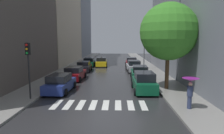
% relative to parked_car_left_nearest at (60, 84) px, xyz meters
% --- Properties ---
extents(ground_plane, '(28.00, 72.00, 0.04)m').
position_rel_parked_car_left_nearest_xyz_m(ground_plane, '(3.92, 18.11, -0.78)').
color(ground_plane, '#28282B').
extents(sidewalk_left, '(3.00, 72.00, 0.15)m').
position_rel_parked_car_left_nearest_xyz_m(sidewalk_left, '(-2.58, 18.11, -0.68)').
color(sidewalk_left, gray).
rests_on(sidewalk_left, ground).
extents(sidewalk_right, '(3.00, 72.00, 0.15)m').
position_rel_parked_car_left_nearest_xyz_m(sidewalk_right, '(10.42, 18.11, -0.68)').
color(sidewalk_right, gray).
rests_on(sidewalk_right, ground).
extents(crosswalk_stripes, '(6.75, 2.20, 0.01)m').
position_rel_parked_car_left_nearest_xyz_m(crosswalk_stripes, '(3.92, -3.61, -0.75)').
color(crosswalk_stripes, silver).
rests_on(crosswalk_stripes, ground).
extents(building_left_near, '(6.00, 19.39, 11.15)m').
position_rel_parked_car_left_nearest_xyz_m(building_left_near, '(-7.08, 3.18, 4.82)').
color(building_left_near, '#564C47').
rests_on(building_left_near, ground).
extents(building_left_mid, '(6.00, 20.38, 21.47)m').
position_rel_parked_car_left_nearest_xyz_m(building_left_mid, '(-7.08, 23.34, 9.98)').
color(building_left_mid, '#B2A38C').
rests_on(building_left_mid, ground).
extents(building_left_far, '(6.00, 18.54, 23.80)m').
position_rel_parked_car_left_nearest_xyz_m(building_left_far, '(-7.08, 43.07, 11.14)').
color(building_left_far, slate).
rests_on(building_left_far, ground).
extents(parked_car_left_nearest, '(2.22, 4.48, 1.62)m').
position_rel_parked_car_left_nearest_xyz_m(parked_car_left_nearest, '(0.00, 0.00, 0.00)').
color(parked_car_left_nearest, navy).
rests_on(parked_car_left_nearest, ground).
extents(parked_car_left_second, '(2.32, 4.41, 1.57)m').
position_rel_parked_car_left_nearest_xyz_m(parked_car_left_second, '(0.11, 5.57, -0.02)').
color(parked_car_left_second, maroon).
rests_on(parked_car_left_second, ground).
extents(parked_car_left_third, '(2.19, 4.45, 1.55)m').
position_rel_parked_car_left_nearest_xyz_m(parked_car_left_third, '(0.18, 11.96, -0.03)').
color(parked_car_left_third, black).
rests_on(parked_car_left_third, ground).
extents(parked_car_left_fourth, '(2.21, 4.78, 1.57)m').
position_rel_parked_car_left_nearest_xyz_m(parked_car_left_fourth, '(0.04, 18.12, -0.02)').
color(parked_car_left_fourth, '#0C4C2D').
rests_on(parked_car_left_fourth, ground).
extents(parked_car_right_nearest, '(2.09, 4.37, 1.81)m').
position_rel_parked_car_left_nearest_xyz_m(parked_car_right_nearest, '(7.64, 0.28, 0.08)').
color(parked_car_right_nearest, '#0C4C2D').
rests_on(parked_car_right_nearest, ground).
extents(parked_car_right_second, '(2.27, 4.54, 1.65)m').
position_rel_parked_car_left_nearest_xyz_m(parked_car_right_second, '(7.88, 5.99, 0.02)').
color(parked_car_right_second, '#0C4C2D').
rests_on(parked_car_right_second, ground).
extents(parked_car_right_third, '(2.26, 4.75, 1.69)m').
position_rel_parked_car_left_nearest_xyz_m(parked_car_right_third, '(7.66, 12.15, 0.03)').
color(parked_car_right_third, '#B2B7BF').
rests_on(parked_car_right_third, ground).
extents(parked_car_right_fourth, '(2.20, 4.43, 1.64)m').
position_rel_parked_car_left_nearest_xyz_m(parked_car_right_fourth, '(7.72, 17.89, 0.01)').
color(parked_car_right_fourth, maroon).
rests_on(parked_car_right_fourth, ground).
extents(taxi_midroad, '(2.20, 4.45, 1.81)m').
position_rel_parked_car_left_nearest_xyz_m(taxi_midroad, '(2.31, 18.15, 0.01)').
color(taxi_midroad, yellow).
rests_on(taxi_midroad, ground).
extents(pedestrian_foreground, '(1.09, 1.09, 2.05)m').
position_rel_parked_car_left_nearest_xyz_m(pedestrian_foreground, '(9.97, -4.64, 0.92)').
color(pedestrian_foreground, navy).
rests_on(pedestrian_foreground, sidewalk_right).
extents(street_tree_right, '(5.24, 5.24, 7.90)m').
position_rel_parked_car_left_nearest_xyz_m(street_tree_right, '(9.84, 0.93, 4.66)').
color(street_tree_right, '#513823').
rests_on(street_tree_right, sidewalk_right).
extents(traffic_light_left_corner, '(0.30, 0.42, 4.30)m').
position_rel_parked_car_left_nearest_xyz_m(traffic_light_left_corner, '(-1.53, -2.74, 2.53)').
color(traffic_light_left_corner, black).
rests_on(traffic_light_left_corner, sidewalk_left).
extents(lamp_post_right, '(0.60, 0.28, 6.80)m').
position_rel_parked_car_left_nearest_xyz_m(lamp_post_right, '(9.47, 14.21, 3.32)').
color(lamp_post_right, '#595B60').
rests_on(lamp_post_right, sidewalk_right).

